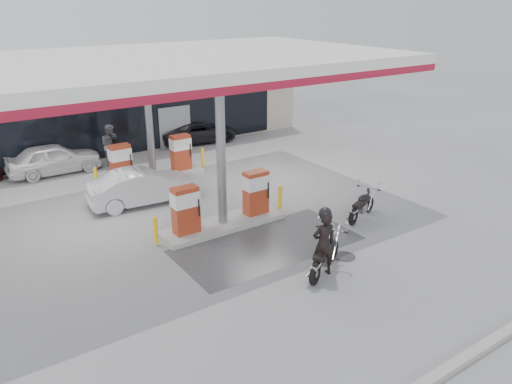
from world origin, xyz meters
TOP-DOWN VIEW (x-y plane):
  - ground at (0.00, 0.00)m, footprint 90.00×90.00m
  - wet_patch at (0.50, 0.00)m, footprint 6.00×3.00m
  - drain_cover at (2.00, -2.00)m, footprint 0.70×0.70m
  - kerb at (0.00, -7.00)m, footprint 28.00×0.25m
  - store_building at (0.01, 15.94)m, footprint 22.00×8.22m
  - canopy at (0.00, 5.00)m, footprint 16.00×10.02m
  - pump_island_near at (0.00, 2.00)m, footprint 5.14×1.30m
  - pump_island_far at (0.00, 8.00)m, footprint 5.14×1.30m
  - main_motorcycle at (0.90, -2.30)m, footprint 2.04×1.26m
  - biker_main at (0.73, -2.40)m, footprint 0.80×0.61m
  - parked_motorcycle at (4.55, -0.21)m, footprint 1.94×0.97m
  - sedan_white at (-3.37, 11.20)m, footprint 4.11×1.68m
  - attendant at (-0.86, 10.80)m, footprint 0.99×1.14m
  - hatchback_silver at (-1.46, 5.60)m, footprint 4.26×1.81m
  - parked_car_right at (4.50, 12.19)m, footprint 4.58×2.53m
  - biker_walking at (-0.86, 10.20)m, footprint 0.99×0.88m

SIDE VIEW (x-z plane):
  - ground at x=0.00m, z-range 0.00..0.00m
  - wet_patch at x=0.50m, z-range 0.00..0.00m
  - drain_cover at x=2.00m, z-range 0.00..0.01m
  - kerb at x=0.00m, z-range 0.00..0.15m
  - parked_motorcycle at x=4.55m, z-range -0.06..0.98m
  - main_motorcycle at x=0.90m, z-range -0.07..1.09m
  - parked_car_right at x=4.50m, z-range 0.00..1.21m
  - hatchback_silver at x=-1.46m, z-range 0.00..1.37m
  - sedan_white at x=-3.37m, z-range 0.00..1.40m
  - pump_island_near at x=0.00m, z-range -0.18..1.60m
  - pump_island_far at x=0.00m, z-range -0.18..1.60m
  - biker_walking at x=-0.86m, z-range 0.00..1.61m
  - biker_main at x=0.73m, z-range 0.00..1.98m
  - attendant at x=-0.86m, z-range 0.00..2.01m
  - store_building at x=0.01m, z-range 0.01..4.01m
  - canopy at x=0.00m, z-range 2.51..8.02m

